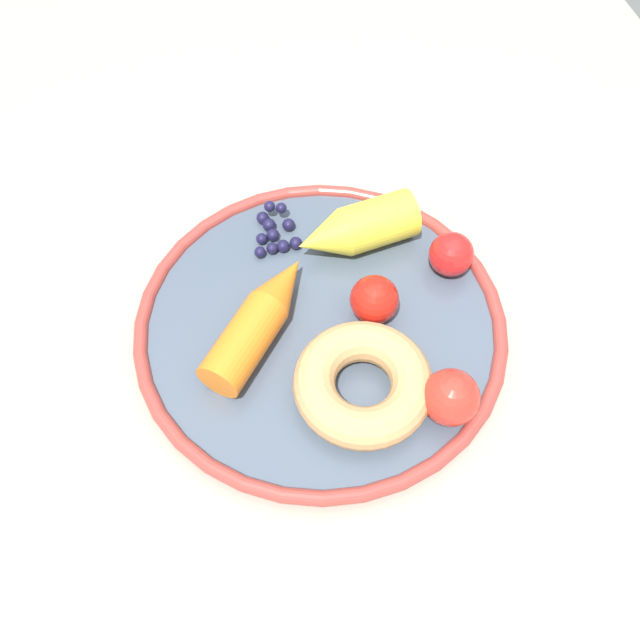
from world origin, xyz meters
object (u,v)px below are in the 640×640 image
(carrot_yellow, at_px, (356,229))
(donut, at_px, (363,383))
(blueberry_pile, at_px, (275,231))
(tomato_mid, at_px, (451,397))
(carrot_orange, at_px, (260,318))
(tomato_far, at_px, (451,254))
(dining_table, at_px, (366,371))
(plate, at_px, (320,322))
(tomato_near, at_px, (378,303))

(carrot_yellow, xyz_separation_m, donut, (0.15, -0.03, -0.01))
(blueberry_pile, distance_m, tomato_mid, 0.22)
(carrot_orange, distance_m, carrot_yellow, 0.12)
(blueberry_pile, xyz_separation_m, tomato_far, (0.07, 0.14, 0.01))
(carrot_yellow, bearing_deg, dining_table, -1.76)
(plate, xyz_separation_m, tomato_mid, (0.10, 0.08, 0.02))
(carrot_yellow, distance_m, blueberry_pile, 0.07)
(blueberry_pile, distance_m, tomato_near, 0.13)
(blueberry_pile, height_order, tomato_mid, tomato_mid)
(plate, xyz_separation_m, blueberry_pile, (-0.10, -0.02, 0.01))
(blueberry_pile, bearing_deg, carrot_yellow, 70.18)
(tomato_mid, bearing_deg, carrot_orange, -128.23)
(dining_table, relative_size, tomato_far, 29.37)
(blueberry_pile, relative_size, tomato_mid, 1.24)
(carrot_yellow, relative_size, donut, 1.05)
(blueberry_pile, bearing_deg, tomato_far, 64.83)
(carrot_orange, xyz_separation_m, blueberry_pile, (-0.10, 0.03, -0.01))
(carrot_orange, distance_m, tomato_near, 0.10)
(tomato_mid, bearing_deg, plate, -142.21)
(tomato_far, bearing_deg, plate, -75.92)
(carrot_yellow, bearing_deg, tomato_mid, 10.06)
(carrot_orange, xyz_separation_m, donut, (0.07, 0.07, -0.00))
(tomato_mid, height_order, tomato_far, tomato_mid)
(dining_table, xyz_separation_m, plate, (-0.00, -0.04, 0.10))
(carrot_orange, bearing_deg, plate, 90.35)
(carrot_orange, distance_m, tomato_mid, 0.16)
(plate, distance_m, tomato_mid, 0.13)
(tomato_mid, bearing_deg, dining_table, -161.38)
(carrot_orange, distance_m, tomato_far, 0.17)
(carrot_orange, relative_size, tomato_near, 3.10)
(blueberry_pile, xyz_separation_m, tomato_near, (0.10, 0.07, 0.01))
(plate, bearing_deg, tomato_near, 81.71)
(donut, height_order, tomato_near, tomato_near)
(blueberry_pile, bearing_deg, donut, 12.96)
(tomato_far, bearing_deg, tomato_mid, -18.33)
(tomato_near, relative_size, tomato_far, 1.05)
(tomato_mid, relative_size, tomato_far, 1.13)
(carrot_orange, bearing_deg, blueberry_pile, 163.95)
(tomato_near, xyz_separation_m, tomato_mid, (0.09, 0.03, 0.00))
(tomato_mid, bearing_deg, tomato_far, 161.67)
(dining_table, distance_m, plate, 0.11)
(carrot_orange, bearing_deg, tomato_near, 86.12)
(carrot_yellow, height_order, blueberry_pile, carrot_yellow)
(tomato_mid, bearing_deg, blueberry_pile, -153.41)
(carrot_orange, relative_size, tomato_mid, 2.88)
(tomato_near, height_order, tomato_far, tomato_near)
(donut, bearing_deg, tomato_near, 156.58)
(plate, bearing_deg, dining_table, 86.93)
(dining_table, relative_size, carrot_orange, 8.99)
(dining_table, height_order, tomato_mid, tomato_mid)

